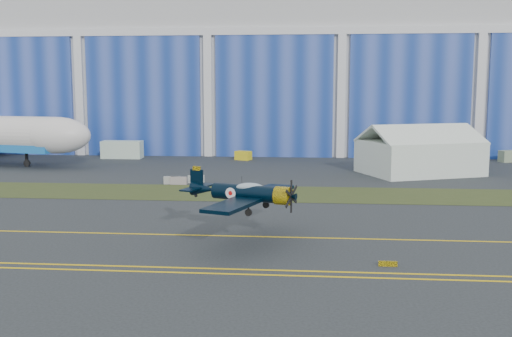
# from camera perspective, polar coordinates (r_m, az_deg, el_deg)

# --- Properties ---
(ground) EXTENTS (260.00, 260.00, 0.00)m
(ground) POSITION_cam_1_polar(r_m,az_deg,el_deg) (53.88, -13.31, -4.74)
(ground) COLOR #2C3235
(ground) RESTS_ON ground
(grass_median) EXTENTS (260.00, 10.00, 0.02)m
(grass_median) POSITION_cam_1_polar(r_m,az_deg,el_deg) (67.05, -9.55, -2.20)
(grass_median) COLOR #475128
(grass_median) RESTS_ON ground
(hangar) EXTENTS (220.00, 45.70, 30.00)m
(hangar) POSITION_cam_1_polar(r_m,az_deg,el_deg) (122.89, -2.83, 9.32)
(hangar) COLOR silver
(hangar) RESTS_ON ground
(taxiway_centreline) EXTENTS (200.00, 0.20, 0.02)m
(taxiway_centreline) POSITION_cam_1_polar(r_m,az_deg,el_deg) (49.28, -15.14, -5.94)
(taxiway_centreline) COLOR yellow
(taxiway_centreline) RESTS_ON ground
(edge_line_near) EXTENTS (80.00, 0.20, 0.02)m
(edge_line_near) POSITION_cam_1_polar(r_m,az_deg,el_deg) (40.81, -19.78, -8.97)
(edge_line_near) COLOR yellow
(edge_line_near) RESTS_ON ground
(edge_line_far) EXTENTS (80.00, 0.20, 0.02)m
(edge_line_far) POSITION_cam_1_polar(r_m,az_deg,el_deg) (41.68, -19.20, -8.60)
(edge_line_far) COLOR yellow
(edge_line_far) RESTS_ON ground
(guard_board_right) EXTENTS (1.20, 0.15, 0.35)m
(guard_board_right) POSITION_cam_1_polar(r_m,az_deg,el_deg) (39.85, 12.45, -8.85)
(guard_board_right) COLOR yellow
(guard_board_right) RESTS_ON ground
(warbird) EXTENTS (12.97, 14.19, 3.46)m
(warbird) POSITION_cam_1_polar(r_m,az_deg,el_deg) (44.07, -1.04, -2.33)
(warbird) COLOR black
(warbird) RESTS_ON ground
(tent) EXTENTS (17.33, 15.22, 6.70)m
(tent) POSITION_cam_1_polar(r_m,az_deg,el_deg) (82.65, 15.32, 1.81)
(tent) COLOR white
(tent) RESTS_ON ground
(shipping_container) EXTENTS (6.55, 2.70, 2.82)m
(shipping_container) POSITION_cam_1_polar(r_m,az_deg,el_deg) (100.28, -12.63, 1.77)
(shipping_container) COLOR silver
(shipping_container) RESTS_ON ground
(tug) EXTENTS (2.83, 2.36, 1.41)m
(tug) POSITION_cam_1_polar(r_m,az_deg,el_deg) (95.57, -1.22, 1.25)
(tug) COLOR yellow
(tug) RESTS_ON ground
(gse_box) EXTENTS (3.34, 2.53, 1.79)m
(gse_box) POSITION_cam_1_polar(r_m,az_deg,el_deg) (100.83, 22.97, 1.08)
(gse_box) COLOR gray
(gse_box) RESTS_ON ground
(barrier_a) EXTENTS (2.07, 0.89, 0.90)m
(barrier_a) POSITION_cam_1_polar(r_m,az_deg,el_deg) (72.24, -7.98, -1.11)
(barrier_a) COLOR #989C97
(barrier_a) RESTS_ON ground
(barrier_b) EXTENTS (2.02, 0.65, 0.90)m
(barrier_b) POSITION_cam_1_polar(r_m,az_deg,el_deg) (71.82, -7.38, -1.16)
(barrier_b) COLOR gray
(barrier_b) RESTS_ON ground
(barrier_c) EXTENTS (2.07, 0.92, 0.90)m
(barrier_c) POSITION_cam_1_polar(r_m,az_deg,el_deg) (72.79, -5.72, -1.01)
(barrier_c) COLOR #959F99
(barrier_c) RESTS_ON ground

